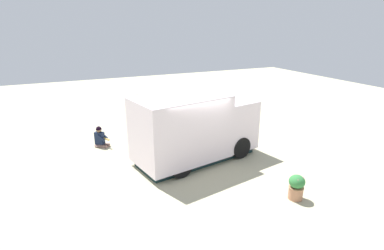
{
  "coord_description": "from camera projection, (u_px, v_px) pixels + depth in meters",
  "views": [
    {
      "loc": [
        -9.47,
        4.23,
        4.92
      ],
      "look_at": [
        1.52,
        -0.79,
        0.89
      ],
      "focal_mm": 28.3,
      "sensor_mm": 36.0,
      "label": 1
    }
  ],
  "objects": [
    {
      "name": "planter_flowering_near",
      "position": [
        296.0,
        186.0,
        8.86
      ],
      "size": [
        0.47,
        0.47,
        0.77
      ],
      "color": "#B17656",
      "rests_on": "ground_plane"
    },
    {
      "name": "ground_plane",
      "position": [
        190.0,
        162.0,
        11.4
      ],
      "size": [
        40.0,
        40.0,
        0.0
      ],
      "primitive_type": "plane",
      "color": "#B5AF8D"
    },
    {
      "name": "person_customer",
      "position": [
        100.0,
        138.0,
        12.71
      ],
      "size": [
        0.72,
        0.73,
        0.89
      ],
      "color": "#81625B",
      "rests_on": "ground_plane"
    },
    {
      "name": "planter_flowering_side",
      "position": [
        208.0,
        118.0,
        15.41
      ],
      "size": [
        0.46,
        0.46,
        0.73
      ],
      "color": "gray",
      "rests_on": "ground_plane"
    },
    {
      "name": "food_truck",
      "position": [
        195.0,
        129.0,
        11.21
      ],
      "size": [
        3.04,
        4.96,
        2.54
      ],
      "color": "white",
      "rests_on": "ground_plane"
    },
    {
      "name": "planter_flowering_far",
      "position": [
        182.0,
        118.0,
        15.64
      ],
      "size": [
        0.44,
        0.44,
        0.66
      ],
      "color": "#B2714A",
      "rests_on": "ground_plane"
    }
  ]
}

